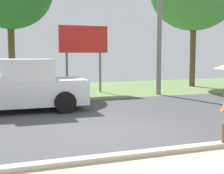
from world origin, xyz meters
The scene contains 4 objects.
ground_plane centered at (0.00, 2.95, -0.05)m, with size 40.00×22.00×0.20m.
pickup_truck centered at (-2.18, 4.14, 0.87)m, with size 5.20×2.28×1.88m.
utility_pole centered at (4.92, 6.53, 3.69)m, with size 1.80×0.24×7.03m.
roadside_billboard centered at (1.57, 8.54, 2.55)m, with size 2.60×0.12×3.50m.
Camera 1 is at (-2.66, -7.77, 2.10)m, focal length 51.22 mm.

